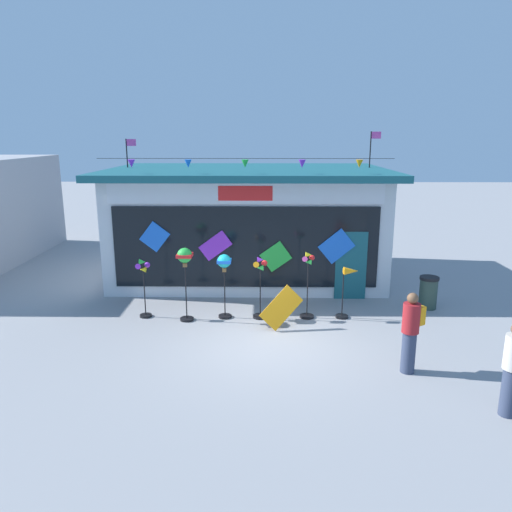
% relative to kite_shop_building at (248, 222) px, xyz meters
% --- Properties ---
extents(ground_plane, '(80.00, 80.00, 0.00)m').
position_rel_kite_shop_building_xyz_m(ground_plane, '(0.61, -5.66, -1.84)').
color(ground_plane, gray).
extents(kite_shop_building, '(8.85, 5.94, 4.79)m').
position_rel_kite_shop_building_xyz_m(kite_shop_building, '(0.00, 0.00, 0.00)').
color(kite_shop_building, silver).
rests_on(kite_shop_building, ground_plane).
extents(wind_spinner_far_left, '(0.35, 0.31, 1.58)m').
position_rel_kite_shop_building_xyz_m(wind_spinner_far_left, '(-2.60, -4.11, -0.86)').
color(wind_spinner_far_left, black).
rests_on(wind_spinner_far_left, ground_plane).
extents(wind_spinner_left, '(0.39, 0.39, 1.92)m').
position_rel_kite_shop_building_xyz_m(wind_spinner_left, '(-1.47, -4.32, -0.29)').
color(wind_spinner_left, black).
rests_on(wind_spinner_left, ground_plane).
extents(wind_spinner_center_left, '(0.36, 0.36, 1.71)m').
position_rel_kite_shop_building_xyz_m(wind_spinner_center_left, '(-0.50, -4.11, -0.50)').
color(wind_spinner_center_left, black).
rests_on(wind_spinner_center_left, ground_plane).
extents(wind_spinner_center_right, '(0.39, 0.39, 1.66)m').
position_rel_kite_shop_building_xyz_m(wind_spinner_center_right, '(0.43, -4.13, -0.90)').
color(wind_spinner_center_right, black).
rests_on(wind_spinner_center_right, ground_plane).
extents(wind_spinner_right, '(0.37, 0.37, 1.78)m').
position_rel_kite_shop_building_xyz_m(wind_spinner_right, '(1.65, -4.10, -0.88)').
color(wind_spinner_right, black).
rests_on(wind_spinner_right, ground_plane).
extents(wind_spinner_far_right, '(0.54, 0.33, 1.38)m').
position_rel_kite_shop_building_xyz_m(wind_spinner_far_right, '(2.70, -4.08, -0.91)').
color(wind_spinner_far_right, black).
rests_on(wind_spinner_far_right, ground_plane).
extents(person_near_camera, '(0.47, 0.44, 1.68)m').
position_rel_kite_shop_building_xyz_m(person_near_camera, '(3.44, -7.09, -0.95)').
color(person_near_camera, '#333D56').
rests_on(person_near_camera, ground_plane).
extents(trash_bin, '(0.52, 0.52, 0.90)m').
position_rel_kite_shop_building_xyz_m(trash_bin, '(5.06, -3.31, -1.38)').
color(trash_bin, '#2D4238').
rests_on(trash_bin, ground_plane).
extents(display_kite_on_ground, '(1.10, 0.36, 1.10)m').
position_rel_kite_shop_building_xyz_m(display_kite_on_ground, '(0.95, -4.87, -1.29)').
color(display_kite_on_ground, orange).
rests_on(display_kite_on_ground, ground_plane).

